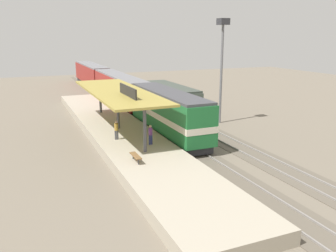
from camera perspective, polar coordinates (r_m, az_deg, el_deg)
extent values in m
plane|color=#706656|center=(38.16, 1.71, -0.67)|extent=(120.00, 120.00, 0.00)
cube|color=#5F5649|center=(37.39, -1.08, -0.95)|extent=(3.20, 110.00, 0.04)
cube|color=gray|center=(37.13, -2.11, -0.97)|extent=(0.10, 110.00, 0.16)
cube|color=gray|center=(37.64, -0.07, -0.75)|extent=(0.10, 110.00, 0.16)
cube|color=#5F5649|center=(39.28, 5.16, -0.25)|extent=(3.20, 110.00, 0.04)
cube|color=gray|center=(38.94, 4.22, -0.27)|extent=(0.10, 110.00, 0.16)
cube|color=gray|center=(39.60, 6.08, -0.06)|extent=(0.10, 110.00, 0.16)
cube|color=#A89E89|center=(35.89, -7.92, -1.04)|extent=(6.00, 44.00, 0.90)
cylinder|color=#47474C|center=(27.91, -3.75, -0.63)|extent=(0.28, 0.28, 3.60)
cylinder|color=#47474C|center=(35.36, -8.04, 2.48)|extent=(0.28, 0.28, 3.60)
cylinder|color=#47474C|center=(43.01, -10.84, 4.49)|extent=(0.28, 0.28, 3.60)
cube|color=#A38E3D|center=(35.02, -8.15, 5.52)|extent=(5.20, 18.00, 0.20)
cube|color=black|center=(31.51, -6.48, 5.60)|extent=(0.12, 4.80, 0.90)
cylinder|color=#333338|center=(25.66, -4.77, -5.74)|extent=(0.07, 0.07, 0.42)
cylinder|color=#333338|center=(26.83, -5.64, -4.85)|extent=(0.07, 0.07, 0.42)
cube|color=brown|center=(26.16, -5.23, -4.77)|extent=(0.44, 1.70, 0.08)
cube|color=#28282D|center=(35.60, 0.04, -0.92)|extent=(2.60, 13.60, 0.70)
cube|color=#1E6B33|center=(35.10, 0.04, 2.38)|extent=(2.90, 14.40, 3.50)
cube|color=#424247|center=(34.76, 0.04, 5.40)|extent=(2.78, 14.11, 0.24)
cube|color=beige|center=(35.16, 0.04, 1.97)|extent=(2.93, 14.43, 0.56)
cube|color=#28282D|center=(52.24, -7.71, 3.91)|extent=(2.60, 19.20, 0.70)
cube|color=maroon|center=(51.91, -7.79, 6.08)|extent=(2.90, 20.00, 3.30)
cube|color=slate|center=(51.69, -7.85, 8.02)|extent=(2.78, 19.60, 0.24)
cube|color=#28282D|center=(72.28, -12.14, 6.62)|extent=(2.60, 19.20, 0.70)
cube|color=maroon|center=(72.05, -12.23, 8.20)|extent=(2.90, 20.00, 3.30)
cube|color=slate|center=(71.89, -12.30, 9.60)|extent=(2.78, 19.60, 0.24)
cube|color=#28282D|center=(46.07, 0.57, 2.63)|extent=(2.50, 11.20, 0.70)
cube|color=#4C564C|center=(45.76, 0.58, 4.65)|extent=(2.80, 12.00, 2.60)
cube|color=#3D453D|center=(45.54, 0.58, 6.41)|extent=(2.69, 11.76, 0.24)
cylinder|color=slate|center=(40.87, 8.55, 8.04)|extent=(0.28, 0.28, 11.00)
cube|color=#333338|center=(40.65, 8.87, 16.26)|extent=(1.10, 1.10, 0.70)
cylinder|color=#4C4C51|center=(31.82, -8.43, -1.44)|extent=(0.16, 0.16, 0.84)
cylinder|color=#4C4C51|center=(31.86, -8.12, -1.41)|extent=(0.16, 0.16, 0.84)
cylinder|color=olive|center=(31.65, -8.33, -0.14)|extent=(0.34, 0.34, 0.64)
sphere|color=tan|center=(31.54, -8.35, 0.63)|extent=(0.23, 0.23, 0.23)
cylinder|color=navy|center=(30.08, -2.98, -2.24)|extent=(0.16, 0.16, 0.84)
cylinder|color=navy|center=(30.14, -2.66, -2.20)|extent=(0.16, 0.16, 0.84)
cylinder|color=#663375|center=(29.90, -2.84, -0.86)|extent=(0.34, 0.34, 0.64)
sphere|color=tan|center=(29.79, -2.85, -0.05)|extent=(0.23, 0.23, 0.23)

